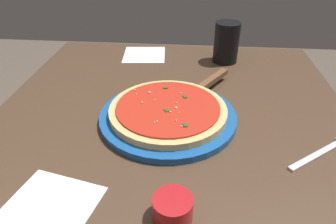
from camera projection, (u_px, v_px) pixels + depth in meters
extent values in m
cube|color=black|center=(95.00, 140.00, 1.25)|extent=(0.06, 0.06, 0.73)
cube|color=black|center=(265.00, 149.00, 1.20)|extent=(0.06, 0.06, 0.73)
cube|color=#473323|center=(171.00, 127.00, 0.68)|extent=(0.95, 0.83, 0.03)
cylinder|color=#195199|center=(168.00, 116.00, 0.68)|extent=(0.30, 0.30, 0.02)
cylinder|color=#DBB26B|center=(168.00, 111.00, 0.67)|extent=(0.26, 0.26, 0.02)
cylinder|color=red|center=(168.00, 107.00, 0.66)|extent=(0.23, 0.23, 0.00)
sphere|color=#EFEACC|center=(181.00, 93.00, 0.71)|extent=(0.00, 0.00, 0.00)
sphere|color=#EFEACC|center=(149.00, 93.00, 0.71)|extent=(0.01, 0.01, 0.01)
sphere|color=#EFEACC|center=(154.00, 100.00, 0.68)|extent=(0.00, 0.00, 0.00)
sphere|color=#EFEACC|center=(136.00, 94.00, 0.70)|extent=(0.00, 0.00, 0.00)
sphere|color=#EFEACC|center=(171.00, 112.00, 0.64)|extent=(0.00, 0.00, 0.00)
sphere|color=#EFEACC|center=(155.00, 122.00, 0.61)|extent=(0.00, 0.00, 0.00)
sphere|color=#EFEACC|center=(176.00, 108.00, 0.65)|extent=(0.01, 0.01, 0.01)
sphere|color=#EFEACC|center=(157.00, 121.00, 0.61)|extent=(0.00, 0.00, 0.00)
sphere|color=#EFEACC|center=(135.00, 90.00, 0.72)|extent=(0.00, 0.00, 0.00)
sphere|color=#EFEACC|center=(155.00, 123.00, 0.61)|extent=(0.00, 0.00, 0.00)
sphere|color=#EFEACC|center=(142.00, 103.00, 0.67)|extent=(0.00, 0.00, 0.00)
sphere|color=#EFEACC|center=(176.00, 120.00, 0.61)|extent=(0.00, 0.00, 0.00)
sphere|color=#EFEACC|center=(177.00, 103.00, 0.67)|extent=(0.00, 0.00, 0.00)
sphere|color=#EFEACC|center=(182.00, 126.00, 0.60)|extent=(0.00, 0.00, 0.00)
sphere|color=#EFEACC|center=(179.00, 112.00, 0.64)|extent=(0.00, 0.00, 0.00)
cube|color=#23561E|center=(166.00, 88.00, 0.73)|extent=(0.01, 0.01, 0.00)
cube|color=#23561E|center=(185.00, 125.00, 0.60)|extent=(0.01, 0.01, 0.00)
cube|color=#23561E|center=(166.00, 110.00, 0.65)|extent=(0.01, 0.01, 0.00)
cube|color=#23561E|center=(185.00, 97.00, 0.70)|extent=(0.01, 0.01, 0.00)
cube|color=silver|center=(189.00, 98.00, 0.73)|extent=(0.11, 0.11, 0.00)
cube|color=brown|center=(213.00, 79.00, 0.80)|extent=(0.12, 0.09, 0.01)
cylinder|color=black|center=(226.00, 42.00, 0.92)|extent=(0.08, 0.08, 0.12)
cylinder|color=#B2191E|center=(173.00, 209.00, 0.45)|extent=(0.06, 0.06, 0.04)
cube|color=white|center=(144.00, 55.00, 1.00)|extent=(0.15, 0.14, 0.00)
cube|color=white|center=(51.00, 205.00, 0.48)|extent=(0.15, 0.16, 0.00)
cube|color=silver|center=(316.00, 155.00, 0.58)|extent=(0.10, 0.13, 0.00)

